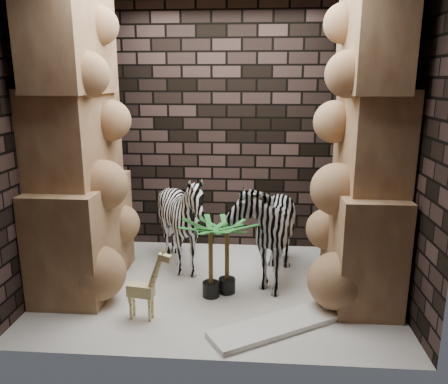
# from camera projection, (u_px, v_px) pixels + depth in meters

# --- Properties ---
(floor) EXTENTS (3.50, 3.50, 0.00)m
(floor) POSITION_uv_depth(u_px,v_px,m) (218.00, 287.00, 4.66)
(floor) COLOR silver
(floor) RESTS_ON ground
(wall_back) EXTENTS (3.50, 0.00, 3.50)m
(wall_back) POSITION_uv_depth(u_px,v_px,m) (226.00, 130.00, 5.50)
(wall_back) COLOR black
(wall_back) RESTS_ON ground
(wall_front) EXTENTS (3.50, 0.00, 3.50)m
(wall_front) POSITION_uv_depth(u_px,v_px,m) (201.00, 170.00, 3.08)
(wall_front) COLOR black
(wall_front) RESTS_ON ground
(wall_left) EXTENTS (0.00, 3.00, 3.00)m
(wall_left) POSITION_uv_depth(u_px,v_px,m) (42.00, 142.00, 4.42)
(wall_left) COLOR black
(wall_left) RESTS_ON ground
(wall_right) EXTENTS (0.00, 3.00, 3.00)m
(wall_right) POSITION_uv_depth(u_px,v_px,m) (404.00, 146.00, 4.16)
(wall_right) COLOR black
(wall_right) RESTS_ON ground
(rock_pillar_left) EXTENTS (0.68, 1.30, 3.00)m
(rock_pillar_left) POSITION_uv_depth(u_px,v_px,m) (76.00, 143.00, 4.39)
(rock_pillar_left) COLOR tan
(rock_pillar_left) RESTS_ON floor
(rock_pillar_right) EXTENTS (0.58, 1.25, 3.00)m
(rock_pillar_right) POSITION_uv_depth(u_px,v_px,m) (368.00, 146.00, 4.19)
(rock_pillar_right) COLOR tan
(rock_pillar_right) RESTS_ON floor
(zebra_right) EXTENTS (0.75, 1.21, 1.35)m
(zebra_right) POSITION_uv_depth(u_px,v_px,m) (266.00, 218.00, 4.74)
(zebra_right) COLOR white
(zebra_right) RESTS_ON floor
(zebra_left) EXTENTS (1.23, 1.38, 1.06)m
(zebra_left) POSITION_uv_depth(u_px,v_px,m) (182.00, 226.00, 4.93)
(zebra_left) COLOR white
(zebra_left) RESTS_ON floor
(giraffe_toy) EXTENTS (0.37, 0.18, 0.70)m
(giraffe_toy) POSITION_uv_depth(u_px,v_px,m) (140.00, 283.00, 3.96)
(giraffe_toy) COLOR #E6D988
(giraffe_toy) RESTS_ON floor
(palm_front) EXTENTS (0.36, 0.36, 0.76)m
(palm_front) POSITION_uv_depth(u_px,v_px,m) (227.00, 257.00, 4.45)
(palm_front) COLOR #156D2D
(palm_front) RESTS_ON floor
(palm_back) EXTENTS (0.36, 0.36, 0.79)m
(palm_back) POSITION_uv_depth(u_px,v_px,m) (211.00, 259.00, 4.37)
(palm_back) COLOR #156D2D
(palm_back) RESTS_ON floor
(surfboard) EXTENTS (1.34, 1.01, 0.05)m
(surfboard) POSITION_uv_depth(u_px,v_px,m) (283.00, 323.00, 3.92)
(surfboard) COLOR white
(surfboard) RESTS_ON floor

